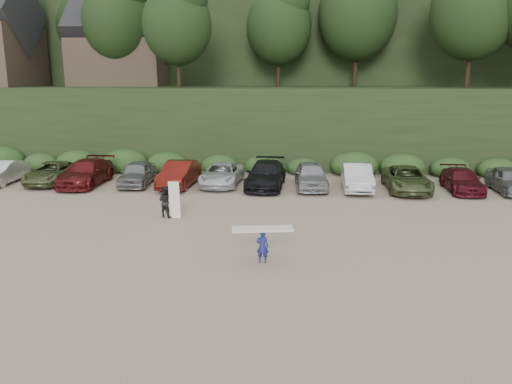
{
  "coord_description": "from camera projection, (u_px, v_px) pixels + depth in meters",
  "views": [
    {
      "loc": [
        3.68,
        -20.83,
        6.85
      ],
      "look_at": [
        1.75,
        3.0,
        1.3
      ],
      "focal_mm": 35.0,
      "sensor_mm": 36.0,
      "label": 1
    }
  ],
  "objects": [
    {
      "name": "hillside_backdrop",
      "position": [
        262.0,
        35.0,
        54.43
      ],
      "size": [
        90.0,
        41.5,
        28.0
      ],
      "color": "black",
      "rests_on": "ground"
    },
    {
      "name": "adult_surfer",
      "position": [
        166.0,
        201.0,
        24.71
      ],
      "size": [
        1.25,
        0.84,
        1.87
      ],
      "color": "black",
      "rests_on": "ground"
    },
    {
      "name": "parked_cars",
      "position": [
        242.0,
        175.0,
        31.45
      ],
      "size": [
        39.83,
        5.96,
        1.65
      ],
      "color": "#A4A4A9",
      "rests_on": "ground"
    },
    {
      "name": "ground",
      "position": [
        211.0,
        235.0,
        22.06
      ],
      "size": [
        120.0,
        120.0,
        0.0
      ],
      "primitive_type": "plane",
      "color": "tan",
      "rests_on": "ground"
    },
    {
      "name": "child_surfer",
      "position": [
        262.0,
        239.0,
        18.63
      ],
      "size": [
        2.35,
        0.97,
        1.37
      ],
      "color": "navy",
      "rests_on": "ground"
    }
  ]
}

